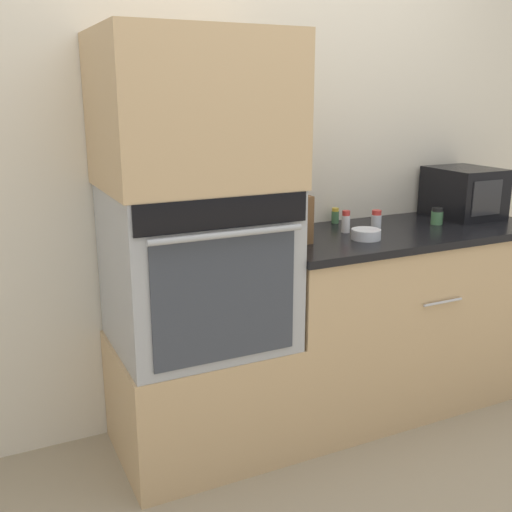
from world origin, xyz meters
The scene contains 13 objects.
ground_plane centered at (0.00, 0.00, 0.00)m, with size 12.00×12.00×0.00m, color gray.
wall_back centered at (0.00, 0.63, 1.25)m, with size 8.00×0.05×2.50m.
oven_cabinet_base centered at (-0.36, 0.30, 0.26)m, with size 0.72×0.60×0.52m.
wall_oven centered at (-0.36, 0.30, 0.85)m, with size 0.70×0.64×0.67m.
oven_cabinet_upper centered at (-0.36, 0.30, 1.48)m, with size 0.72×0.60×0.59m.
counter_unit centered at (0.70, 0.30, 0.45)m, with size 1.43×0.63×0.91m.
microwave centered at (1.18, 0.40, 1.04)m, with size 0.31×0.36×0.26m.
knife_block centered at (0.10, 0.29, 1.01)m, with size 0.10×0.13×0.26m.
bowl centered at (0.41, 0.20, 0.93)m, with size 0.13×0.13×0.05m.
condiment_jar_near centered at (0.92, 0.31, 0.95)m, with size 0.06×0.06×0.08m.
condiment_jar_mid centered at (0.56, 0.33, 0.96)m, with size 0.05×0.05×0.10m.
condiment_jar_far centered at (0.48, 0.56, 0.95)m, with size 0.04×0.04×0.08m.
condiment_jar_back centered at (0.41, 0.36, 0.96)m, with size 0.04×0.04×0.10m.
Camera 1 is at (-1.18, -1.95, 1.55)m, focal length 42.00 mm.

